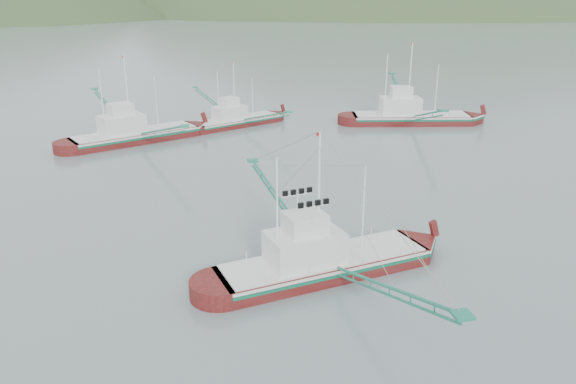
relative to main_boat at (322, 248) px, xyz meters
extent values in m
plane|color=slate|center=(-0.77, 0.71, -1.81)|extent=(1200.00, 1200.00, 0.00)
cube|color=#510E0D|center=(0.16, 0.03, -1.63)|extent=(14.08, 6.50, 1.82)
cube|color=silver|center=(0.16, 0.03, -0.86)|extent=(13.83, 6.51, 0.20)
cube|color=#0E6244|center=(0.16, 0.03, -1.08)|extent=(13.84, 6.53, 0.20)
cube|color=silver|center=(0.16, 0.03, -0.67)|extent=(13.38, 6.17, 0.11)
cube|color=silver|center=(-1.17, -0.26, 0.28)|extent=(5.06, 3.82, 2.00)
cube|color=silver|center=(-1.17, -0.26, 1.91)|extent=(2.74, 2.46, 1.27)
cylinder|color=white|center=(-0.29, -0.06, 3.37)|extent=(0.15, 0.15, 8.17)
cylinder|color=white|center=(-2.95, -0.65, 2.75)|extent=(0.13, 0.13, 6.95)
cylinder|color=white|center=(2.81, 0.62, 2.14)|extent=(0.11, 0.11, 5.72)
cube|color=#510E0D|center=(-0.21, 41.85, -1.65)|extent=(12.27, 8.27, 1.61)
cube|color=silver|center=(-0.21, 41.85, -0.96)|extent=(12.08, 8.22, 0.18)
cube|color=#0E6244|center=(-0.21, 41.85, -1.16)|extent=(12.08, 8.24, 0.18)
cube|color=silver|center=(-0.21, 41.85, -0.80)|extent=(11.65, 7.86, 0.10)
cube|color=silver|center=(-1.30, 41.31, 0.04)|extent=(4.76, 4.11, 1.77)
cube|color=silver|center=(-1.30, 41.31, 1.50)|extent=(2.67, 2.52, 1.13)
cylinder|color=white|center=(-0.57, 41.67, 2.79)|extent=(0.13, 0.13, 7.26)
cylinder|color=white|center=(-2.74, 40.59, 2.24)|extent=(0.11, 0.11, 6.17)
cylinder|color=white|center=(1.95, 42.92, 1.70)|extent=(0.10, 0.10, 5.08)
cube|color=#510E0D|center=(22.60, 38.39, -1.60)|extent=(15.99, 6.90, 2.07)
cube|color=silver|center=(22.60, 38.39, -0.73)|extent=(15.70, 6.92, 0.23)
cube|color=#0E6244|center=(22.60, 38.39, -0.98)|extent=(15.70, 6.94, 0.23)
cube|color=silver|center=(22.60, 38.39, -0.52)|extent=(15.19, 6.55, 0.12)
cube|color=silver|center=(21.07, 38.67, 0.57)|extent=(5.68, 4.20, 2.27)
cube|color=silver|center=(21.07, 38.67, 2.43)|extent=(3.06, 2.73, 1.45)
cylinder|color=white|center=(22.09, 38.48, 4.08)|extent=(0.17, 0.17, 9.30)
cylinder|color=white|center=(19.04, 39.05, 3.38)|extent=(0.14, 0.14, 7.90)
cylinder|color=white|center=(25.64, 37.82, 2.68)|extent=(0.12, 0.12, 6.51)
cube|color=#510E0D|center=(-13.00, 36.03, -1.61)|extent=(15.06, 9.71, 1.97)
cube|color=silver|center=(-13.00, 36.03, -0.78)|extent=(14.82, 9.65, 0.22)
cube|color=#0E6244|center=(-13.00, 36.03, -1.02)|extent=(14.83, 9.67, 0.22)
cube|color=silver|center=(-13.00, 36.03, -0.58)|extent=(14.31, 9.22, 0.12)
cube|color=silver|center=(-14.34, 35.42, 0.45)|extent=(5.78, 4.91, 2.16)
cube|color=silver|center=(-14.34, 35.42, 2.22)|extent=(3.23, 3.03, 1.38)
cylinder|color=white|center=(-13.44, 35.83, 3.80)|extent=(0.16, 0.16, 8.85)
cylinder|color=white|center=(-16.13, 34.60, 3.13)|extent=(0.14, 0.14, 7.53)
cylinder|color=white|center=(-10.31, 37.26, 2.47)|extent=(0.12, 0.12, 6.20)
ellipsoid|color=#354A26|center=(239.23, 430.71, -1.81)|extent=(684.00, 432.00, 306.00)
ellipsoid|color=slate|center=(29.23, 560.71, -1.81)|extent=(960.00, 400.00, 240.00)
camera|label=1|loc=(-8.50, -30.46, 15.17)|focal=35.00mm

